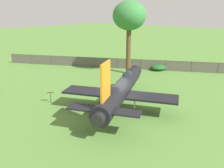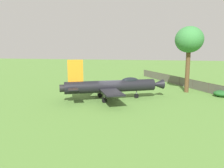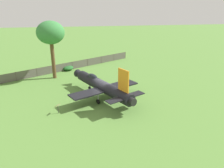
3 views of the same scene
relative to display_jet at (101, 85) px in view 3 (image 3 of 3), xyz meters
The scene contains 7 objects.
ground_plane 1.76m from the display_jet, 63.77° to the right, with size 200.00×200.00×0.00m, color #568438.
display_jet is the anchor object (origin of this frame).
shade_tree 12.97m from the display_jet, 125.71° to the left, with size 4.43×3.93×9.41m.
perimeter_fence 14.32m from the display_jet, 125.71° to the left, with size 33.31×19.33×1.49m.
shrub_near_fence 15.13m from the display_jet, 119.86° to the left, with size 1.09×1.02×0.74m.
shrub_by_tree 14.71m from the display_jet, 108.67° to the left, with size 2.10×2.43×0.85m.
info_plaque 6.65m from the display_jet, 145.85° to the right, with size 0.66×0.72×1.14m.
Camera 3 is at (-3.29, -26.18, 11.79)m, focal length 34.54 mm.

